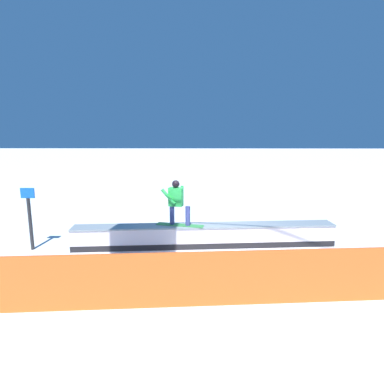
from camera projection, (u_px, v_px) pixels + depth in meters
The scene contains 5 objects.
ground_plane at pixel (205, 249), 9.60m from camera, with size 120.00×120.00×0.00m, color white.
grind_box at pixel (205, 238), 9.53m from camera, with size 7.78×1.21×0.76m.
snowboarder at pixel (177, 201), 9.29m from camera, with size 1.44×0.59×1.34m.
safety_fence at pixel (209, 279), 6.38m from camera, with size 10.60×0.06×1.15m, color orange.
trail_marker at pixel (30, 217), 9.40m from camera, with size 0.40×0.10×1.87m.
Camera 1 is at (0.26, 9.12, 3.47)m, focal length 29.82 mm.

